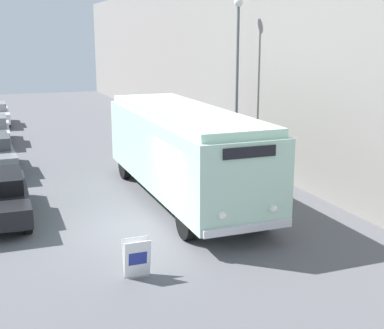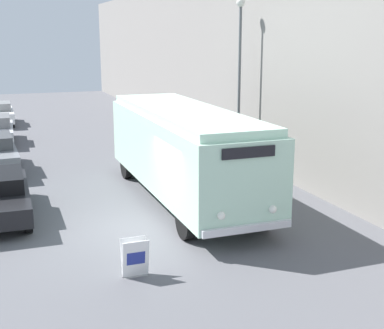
# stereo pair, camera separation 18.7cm
# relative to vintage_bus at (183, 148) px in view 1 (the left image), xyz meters

# --- Properties ---
(ground_plane) EXTENTS (80.00, 80.00, 0.00)m
(ground_plane) POSITION_rel_vintage_bus_xyz_m (-1.97, -2.34, -1.80)
(ground_plane) COLOR #56565B
(building_wall_right) EXTENTS (0.30, 60.00, 8.43)m
(building_wall_right) POSITION_rel_vintage_bus_xyz_m (4.63, 7.66, 2.42)
(building_wall_right) COLOR gray
(building_wall_right) RESTS_ON ground_plane
(vintage_bus) EXTENTS (2.65, 9.85, 3.14)m
(vintage_bus) POSITION_rel_vintage_bus_xyz_m (0.00, 0.00, 0.00)
(vintage_bus) COLOR black
(vintage_bus) RESTS_ON ground_plane
(sign_board) EXTENTS (0.62, 0.34, 0.91)m
(sign_board) POSITION_rel_vintage_bus_xyz_m (-3.07, -5.26, -1.36)
(sign_board) COLOR gray
(sign_board) RESTS_ON ground_plane
(streetlamp) EXTENTS (0.36, 0.36, 6.95)m
(streetlamp) POSITION_rel_vintage_bus_xyz_m (3.77, 3.73, 2.66)
(streetlamp) COLOR #595E60
(streetlamp) RESTS_ON ground_plane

